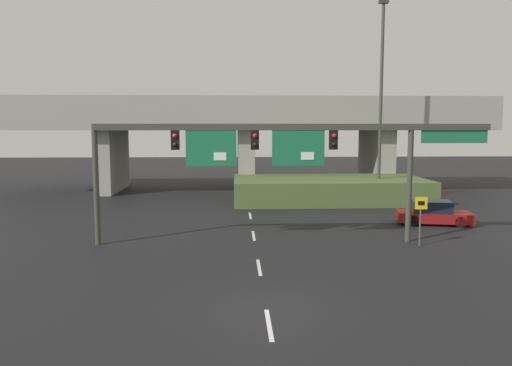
% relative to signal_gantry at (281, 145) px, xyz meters
% --- Properties ---
extents(ground_plane, '(160.00, 160.00, 0.00)m').
position_rel_signal_gantry_xyz_m(ground_plane, '(-1.30, -9.02, -4.90)').
color(ground_plane, black).
extents(lane_markings, '(0.14, 32.50, 0.01)m').
position_rel_signal_gantry_xyz_m(lane_markings, '(-1.30, 4.69, -4.90)').
color(lane_markings, silver).
rests_on(lane_markings, ground).
extents(signal_gantry, '(19.61, 0.44, 5.95)m').
position_rel_signal_gantry_xyz_m(signal_gantry, '(0.00, 0.00, 0.00)').
color(signal_gantry, '#383D33').
rests_on(signal_gantry, ground).
extents(speed_limit_sign, '(0.60, 0.11, 2.47)m').
position_rel_signal_gantry_xyz_m(speed_limit_sign, '(6.72, -0.96, -3.29)').
color(speed_limit_sign, '#4C4C4C').
rests_on(speed_limit_sign, ground).
extents(highway_light_pole_near, '(0.70, 0.36, 15.09)m').
position_rel_signal_gantry_xyz_m(highway_light_pole_near, '(8.75, 13.17, 3.02)').
color(highway_light_pole_near, '#383D33').
rests_on(highway_light_pole_near, ground).
extents(overpass_bridge, '(42.54, 9.46, 8.31)m').
position_rel_signal_gantry_xyz_m(overpass_bridge, '(-1.30, 21.03, 0.90)').
color(overpass_bridge, gray).
rests_on(overpass_bridge, ground).
extents(grass_embankment, '(14.82, 7.42, 1.80)m').
position_rel_signal_gantry_xyz_m(grass_embankment, '(5.04, 14.00, -4.01)').
color(grass_embankment, '#4C6033').
rests_on(grass_embankment, ground).
extents(parked_sedan_near_right, '(4.53, 2.65, 1.41)m').
position_rel_signal_gantry_xyz_m(parked_sedan_near_right, '(9.55, 4.44, -4.25)').
color(parked_sedan_near_right, maroon).
rests_on(parked_sedan_near_right, ground).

